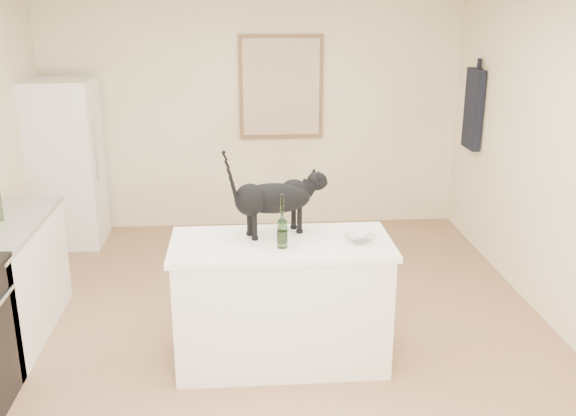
{
  "coord_description": "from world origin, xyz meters",
  "views": [
    {
      "loc": [
        -0.17,
        -4.3,
        2.47
      ],
      "look_at": [
        0.15,
        -0.15,
        1.12
      ],
      "focal_mm": 40.57,
      "sensor_mm": 36.0,
      "label": 1
    }
  ],
  "objects_px": {
    "wine_bottle": "(282,225)",
    "glass_bowl": "(360,238)",
    "fridge": "(65,163)",
    "black_cat": "(273,202)"
  },
  "relations": [
    {
      "from": "wine_bottle",
      "to": "glass_bowl",
      "type": "xyz_separation_m",
      "value": [
        0.53,
        0.06,
        -0.13
      ]
    },
    {
      "from": "fridge",
      "to": "wine_bottle",
      "type": "relative_size",
      "value": 5.32
    },
    {
      "from": "fridge",
      "to": "wine_bottle",
      "type": "xyz_separation_m",
      "value": [
        2.05,
        -2.66,
        0.21
      ]
    },
    {
      "from": "fridge",
      "to": "wine_bottle",
      "type": "bearing_deg",
      "value": -52.4
    },
    {
      "from": "wine_bottle",
      "to": "glass_bowl",
      "type": "bearing_deg",
      "value": 6.61
    },
    {
      "from": "fridge",
      "to": "glass_bowl",
      "type": "distance_m",
      "value": 3.66
    },
    {
      "from": "wine_bottle",
      "to": "glass_bowl",
      "type": "distance_m",
      "value": 0.55
    },
    {
      "from": "black_cat",
      "to": "glass_bowl",
      "type": "relative_size",
      "value": 3.3
    },
    {
      "from": "glass_bowl",
      "to": "black_cat",
      "type": "bearing_deg",
      "value": 161.34
    },
    {
      "from": "glass_bowl",
      "to": "wine_bottle",
      "type": "bearing_deg",
      "value": -173.39
    }
  ]
}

